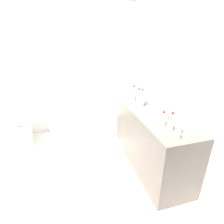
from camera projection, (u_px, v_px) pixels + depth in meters
The scene contains 20 objects.
ground_plane at pixel (77, 171), 2.73m from camera, with size 3.76×3.76×0.00m, color beige.
wall_back_tiled at pixel (64, 71), 3.50m from camera, with size 3.16×0.10×2.40m, color silver.
wall_right_mirror at pixel (172, 85), 2.60m from camera, with size 0.10×3.16×2.40m, color silver.
bathtub at pixel (96, 121), 3.64m from camera, with size 1.70×0.73×1.21m.
toilet at pixel (22, 125), 3.30m from camera, with size 0.35×0.50×0.75m.
vanity_counter at pixel (152, 141), 2.68m from camera, with size 0.56×1.53×0.88m, color #6B6056.
sink_basin at pixel (155, 113), 2.43m from camera, with size 0.35×0.35×0.06m, color white.
sink_faucet at pixel (169, 111), 2.48m from camera, with size 0.13×0.15×0.07m.
water_bottle_0 at pixel (172, 122), 2.03m from camera, with size 0.06×0.06×0.22m.
water_bottle_1 at pixel (163, 119), 2.14m from camera, with size 0.06×0.06×0.19m.
water_bottle_2 at pixel (139, 96), 2.80m from camera, with size 0.06×0.06×0.24m.
water_bottle_3 at pixel (142, 98), 2.69m from camera, with size 0.07×0.07×0.26m.
water_bottle_4 at pixel (134, 93), 2.93m from camera, with size 0.07×0.07×0.24m.
water_bottle_5 at pixel (144, 98), 2.79m from camera, with size 0.06×0.06×0.21m.
drinking_glass_0 at pixel (136, 96), 3.02m from camera, with size 0.08×0.08×0.08m, color white.
drinking_glass_1 at pixel (178, 128), 2.01m from camera, with size 0.07×0.07×0.10m, color white.
drinking_glass_2 at pixel (178, 134), 1.90m from camera, with size 0.07×0.07×0.10m, color white.
soap_dish at pixel (171, 126), 2.15m from camera, with size 0.09×0.06×0.02m, color white.
bath_mat at pixel (105, 149), 3.24m from camera, with size 0.61×0.39×0.01m, color white.
toilet_paper_roll at pixel (9, 145), 3.24m from camera, with size 0.11×0.11×0.13m, color white.
Camera 1 is at (-0.09, -2.20, 1.92)m, focal length 29.52 mm.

